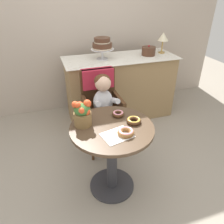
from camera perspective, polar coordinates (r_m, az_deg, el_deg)
name	(u,v)px	position (r m, az deg, el deg)	size (l,w,h in m)	color
ground_plane	(112,185)	(2.32, -0.02, -18.72)	(8.00, 8.00, 0.00)	gray
back_wall	(71,18)	(3.35, -10.78, 23.02)	(4.80, 0.10, 2.70)	#B2A393
cafe_table	(112,146)	(1.96, -0.02, -8.96)	(0.72, 0.72, 0.72)	#4C3826
wicker_chair	(100,98)	(2.48, -3.11, 3.73)	(0.42, 0.45, 0.95)	#472D19
seated_child	(104,101)	(2.33, -2.12, 2.94)	(0.27, 0.32, 0.73)	silver
paper_napkin	(118,135)	(1.73, 1.48, -6.11)	(0.23, 0.18, 0.00)	white
donut_front	(118,114)	(1.97, 1.62, -0.42)	(0.11, 0.11, 0.04)	#4C2D19
donut_mid	(126,132)	(1.73, 3.65, -5.27)	(0.14, 0.14, 0.04)	#936033
donut_side	(134,120)	(1.89, 5.75, -2.23)	(0.13, 0.13, 0.04)	#4C2D19
flower_vase	(82,113)	(1.82, -7.77, -0.30)	(0.16, 0.15, 0.23)	brown
display_counter	(120,88)	(3.20, 2.11, 6.45)	(1.56, 0.62, 0.90)	#93754C
tiered_cake_stand	(102,45)	(2.92, -2.59, 17.19)	(0.30, 0.30, 0.28)	silver
round_layer_cake	(149,51)	(3.18, 9.59, 15.52)	(0.19, 0.19, 0.14)	#4C2D1E
table_lamp	(163,38)	(3.29, 13.29, 18.51)	(0.15, 0.15, 0.28)	#B28C47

